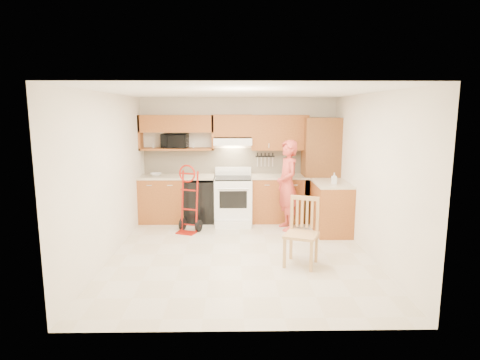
{
  "coord_description": "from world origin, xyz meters",
  "views": [
    {
      "loc": [
        -0.11,
        -6.01,
        2.22
      ],
      "look_at": [
        0.0,
        0.5,
        1.1
      ],
      "focal_mm": 29.82,
      "sensor_mm": 36.0,
      "label": 1
    }
  ],
  "objects_px": {
    "range": "(233,196)",
    "hand_truck": "(188,202)",
    "person": "(287,185)",
    "dining_chair": "(301,232)",
    "microwave": "(175,141)"
  },
  "relations": [
    {
      "from": "person",
      "to": "hand_truck",
      "type": "bearing_deg",
      "value": -95.39
    },
    {
      "from": "microwave",
      "to": "range",
      "type": "height_order",
      "value": "microwave"
    },
    {
      "from": "hand_truck",
      "to": "dining_chair",
      "type": "distance_m",
      "value": 2.46
    },
    {
      "from": "person",
      "to": "hand_truck",
      "type": "height_order",
      "value": "person"
    },
    {
      "from": "person",
      "to": "hand_truck",
      "type": "xyz_separation_m",
      "value": [
        -1.86,
        -0.17,
        -0.28
      ]
    },
    {
      "from": "range",
      "to": "hand_truck",
      "type": "xyz_separation_m",
      "value": [
        -0.84,
        -0.61,
        0.03
      ]
    },
    {
      "from": "hand_truck",
      "to": "person",
      "type": "bearing_deg",
      "value": 25.83
    },
    {
      "from": "microwave",
      "to": "person",
      "type": "relative_size",
      "value": 0.3
    },
    {
      "from": "microwave",
      "to": "range",
      "type": "xyz_separation_m",
      "value": [
        1.18,
        -0.3,
        -1.09
      ]
    },
    {
      "from": "microwave",
      "to": "person",
      "type": "xyz_separation_m",
      "value": [
        2.2,
        -0.75,
        -0.78
      ]
    },
    {
      "from": "microwave",
      "to": "person",
      "type": "distance_m",
      "value": 2.45
    },
    {
      "from": "range",
      "to": "hand_truck",
      "type": "height_order",
      "value": "hand_truck"
    },
    {
      "from": "microwave",
      "to": "dining_chair",
      "type": "distance_m",
      "value": 3.54
    },
    {
      "from": "range",
      "to": "dining_chair",
      "type": "distance_m",
      "value": 2.46
    },
    {
      "from": "microwave",
      "to": "range",
      "type": "relative_size",
      "value": 0.47
    }
  ]
}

